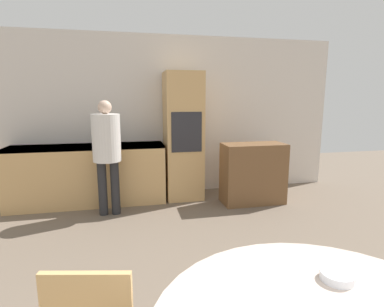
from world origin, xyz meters
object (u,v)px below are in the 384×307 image
Objects in this scene: sideboard at (253,173)px; oven_unit at (183,136)px; bowl_near at (337,276)px; person_standing at (107,146)px.

oven_unit is at bearing 153.58° from sideboard.
sideboard is 6.17× the size of bowl_near.
person_standing is (-2.14, -0.04, 0.50)m from sideboard.
bowl_near is (-0.93, -3.07, 0.32)m from sideboard.
sideboard is 2.20m from person_standing.
person_standing is 10.24× the size of bowl_near.
person_standing is (-1.14, -0.54, -0.03)m from oven_unit.
sideboard is 3.22m from bowl_near.
oven_unit is 2.11× the size of sideboard.
person_standing is at bearing -178.92° from sideboard.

